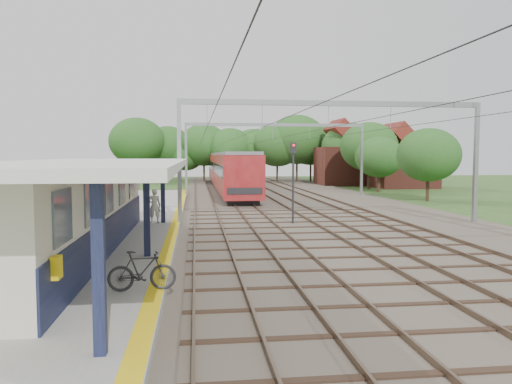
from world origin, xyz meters
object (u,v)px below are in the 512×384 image
train (228,170)px  signal_post (293,172)px  person (154,206)px  bicycle (142,271)px

train → signal_post: 28.98m
person → train: 30.11m
person → bicycle: 13.73m
person → train: size_ratio=0.05×
signal_post → train: bearing=87.3°
train → signal_post: bearing=-86.3°
bicycle → signal_post: 16.05m
train → signal_post: signal_post is taller
person → train: (5.86, 29.52, 1.04)m
person → signal_post: bearing=-175.6°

